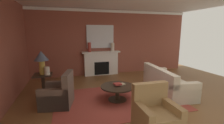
# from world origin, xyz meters

# --- Properties ---
(ground_plane) EXTENTS (9.63, 9.63, 0.00)m
(ground_plane) POSITION_xyz_m (0.00, 0.00, 0.00)
(ground_plane) COLOR brown
(wall_fireplace) EXTENTS (8.01, 0.12, 3.07)m
(wall_fireplace) POSITION_xyz_m (0.00, 3.43, 1.54)
(wall_fireplace) COLOR brown
(wall_fireplace) RESTS_ON ground_plane
(crown_moulding) EXTENTS (8.01, 0.08, 0.12)m
(crown_moulding) POSITION_xyz_m (0.00, 3.35, 2.99)
(crown_moulding) COLOR white
(area_rug) EXTENTS (3.65, 2.48, 0.01)m
(area_rug) POSITION_xyz_m (-0.74, 0.25, 0.01)
(area_rug) COLOR #993D33
(area_rug) RESTS_ON ground_plane
(fireplace) EXTENTS (1.80, 0.35, 1.14)m
(fireplace) POSITION_xyz_m (-0.55, 3.21, 0.54)
(fireplace) COLOR white
(fireplace) RESTS_ON ground_plane
(mantel_mirror) EXTENTS (1.29, 0.04, 1.07)m
(mantel_mirror) POSITION_xyz_m (-0.55, 3.34, 1.82)
(mantel_mirror) COLOR silver
(sofa) EXTENTS (1.11, 2.18, 0.85)m
(sofa) POSITION_xyz_m (1.08, 0.40, 0.30)
(sofa) COLOR beige
(sofa) RESTS_ON ground_plane
(armchair_near_window) EXTENTS (0.96, 0.96, 0.95)m
(armchair_near_window) POSITION_xyz_m (-2.42, 0.38, 0.31)
(armchair_near_window) COLOR brown
(armchair_near_window) RESTS_ON ground_plane
(armchair_facing_fireplace) EXTENTS (0.82, 0.82, 0.95)m
(armchair_facing_fireplace) POSITION_xyz_m (-0.46, -1.39, 0.31)
(armchair_facing_fireplace) COLOR #9E7A4C
(armchair_facing_fireplace) RESTS_ON ground_plane
(coffee_table) EXTENTS (1.00, 1.00, 0.45)m
(coffee_table) POSITION_xyz_m (-0.74, 0.25, 0.34)
(coffee_table) COLOR #2D2319
(coffee_table) RESTS_ON ground_plane
(side_table) EXTENTS (0.56, 0.56, 0.70)m
(side_table) POSITION_xyz_m (-2.91, 1.31, 0.40)
(side_table) COLOR #2D2319
(side_table) RESTS_ON ground_plane
(table_lamp) EXTENTS (0.44, 0.44, 0.75)m
(table_lamp) POSITION_xyz_m (-2.91, 1.31, 1.22)
(table_lamp) COLOR #B28E38
(table_lamp) RESTS_ON side_table
(vase_mantel_right) EXTENTS (0.17, 0.17, 0.39)m
(vase_mantel_right) POSITION_xyz_m (-0.00, 3.17, 1.33)
(vase_mantel_right) COLOR beige
(vase_mantel_right) RESTS_ON fireplace
(vase_on_side_table) EXTENTS (0.17, 0.17, 0.26)m
(vase_on_side_table) POSITION_xyz_m (-2.76, 1.19, 0.83)
(vase_on_side_table) COLOR beige
(vase_on_side_table) RESTS_ON side_table
(vase_mantel_left) EXTENTS (0.15, 0.15, 0.43)m
(vase_mantel_left) POSITION_xyz_m (-1.10, 3.17, 1.35)
(vase_mantel_left) COLOR #9E3328
(vase_mantel_left) RESTS_ON fireplace
(book_red_cover) EXTENTS (0.22, 0.19, 0.03)m
(book_red_cover) POSITION_xyz_m (-0.58, 0.31, 0.47)
(book_red_cover) COLOR tan
(book_red_cover) RESTS_ON coffee_table
(book_art_folio) EXTENTS (0.23, 0.22, 0.04)m
(book_art_folio) POSITION_xyz_m (-0.74, 0.24, 0.51)
(book_art_folio) COLOR maroon
(book_art_folio) RESTS_ON coffee_table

